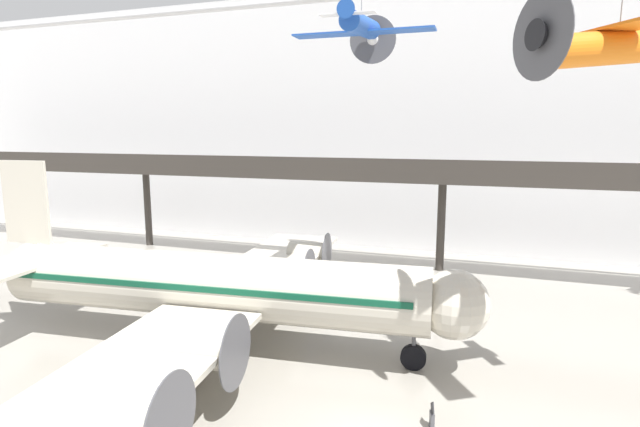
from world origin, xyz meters
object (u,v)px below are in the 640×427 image
airliner_silver_main (209,286)px  suspended_plane_orange_highwing (618,46)px  info_sign_pedestal (432,418)px  suspended_plane_blue_trainer (361,26)px

airliner_silver_main → suspended_plane_orange_highwing: 21.74m
suspended_plane_orange_highwing → info_sign_pedestal: suspended_plane_orange_highwing is taller
info_sign_pedestal → suspended_plane_orange_highwing: bearing=1.7°
suspended_plane_blue_trainer → suspended_plane_orange_highwing: bearing=-128.2°
suspended_plane_orange_highwing → suspended_plane_blue_trainer: bearing=-70.7°
suspended_plane_blue_trainer → info_sign_pedestal: (5.95, -10.73, -17.63)m
suspended_plane_blue_trainer → info_sign_pedestal: suspended_plane_blue_trainer is taller
suspended_plane_orange_highwing → info_sign_pedestal: bearing=-16.2°
airliner_silver_main → suspended_plane_blue_trainer: (6.66, 6.92, 14.53)m
airliner_silver_main → info_sign_pedestal: 13.53m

